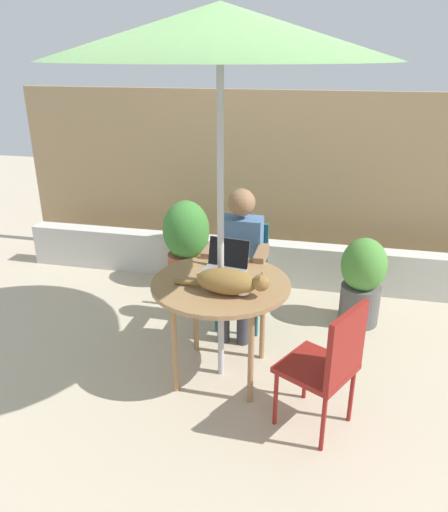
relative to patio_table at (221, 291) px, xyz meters
name	(u,v)px	position (x,y,z in m)	size (l,w,h in m)	color
ground_plane	(221,373)	(0.00, 0.00, -0.68)	(14.00, 14.00, 0.00)	#BCAD93
fence_back	(267,180)	(0.00, 2.21, 0.25)	(5.52, 0.08, 1.85)	tan
planter_wall_low	(257,261)	(0.00, 1.63, -0.46)	(4.97, 0.20, 0.43)	beige
patio_table	(221,291)	(0.00, 0.00, 0.00)	(0.95, 0.95, 0.75)	#9E754C
patio_umbrella	(220,32)	(0.00, 0.00, 1.62)	(2.04, 2.04, 2.46)	#B7B7BC
chair_occupied	(243,267)	(0.00, 0.82, -0.17)	(0.40, 0.40, 0.87)	#1E606B
chair_empty	(330,360)	(0.76, -0.42, -0.17)	(0.54, 0.54, 0.87)	maroon
person_seated	(239,255)	(0.00, 0.67, 0.00)	(0.48, 0.48, 1.21)	#4C72A5
laptop	(226,262)	(-0.01, 0.20, 0.13)	(0.33, 0.29, 0.21)	gray
cat	(230,282)	(0.10, -0.16, 0.15)	(0.65, 0.22, 0.17)	olive
potted_plant_near_fence	(186,241)	(-0.69, 1.43, -0.22)	(0.46, 0.46, 0.87)	#9E5138
potted_plant_by_chair	(362,280)	(1.01, 0.99, -0.27)	(0.38, 0.38, 0.78)	#595654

